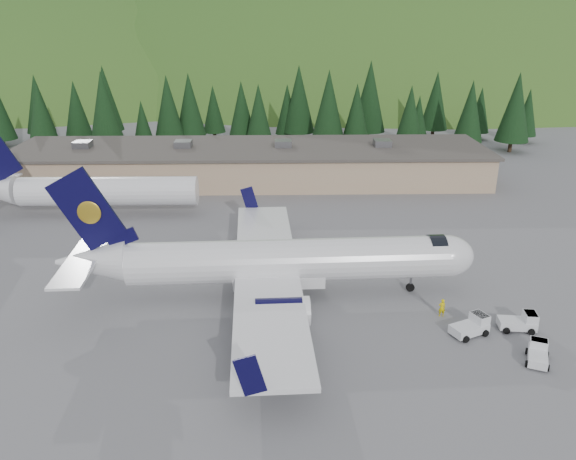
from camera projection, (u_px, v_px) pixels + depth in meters
The scene contains 10 objects.
ground at pixel (290, 295), 50.98m from camera, with size 600.00×600.00×0.00m, color slate.
airliner at pixel (277, 262), 49.73m from camera, with size 37.00×34.67×12.29m.
second_airliner at pixel (85, 190), 69.76m from camera, with size 27.50×11.00×10.05m.
baggage_tug_a at pixel (472, 326), 44.54m from camera, with size 3.35×2.72×1.60m.
baggage_tug_b at pixel (521, 322), 45.15m from camera, with size 3.04×2.04×1.54m.
baggage_tug_c at pixel (538, 353), 41.12m from camera, with size 2.35×2.93×1.40m.
terminal_building at pixel (250, 163), 85.35m from camera, with size 71.00×17.00×6.10m.
ramp_worker at pixel (442, 308), 47.11m from camera, with size 0.58×0.38×1.60m, color yellow.
tree_line at pixel (240, 106), 105.17m from camera, with size 112.10×19.61×14.34m.
hills at pixel (387, 246), 275.35m from camera, with size 614.00×330.00×300.00m.
Camera 1 is at (-1.17, -45.40, 23.89)m, focal length 35.00 mm.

